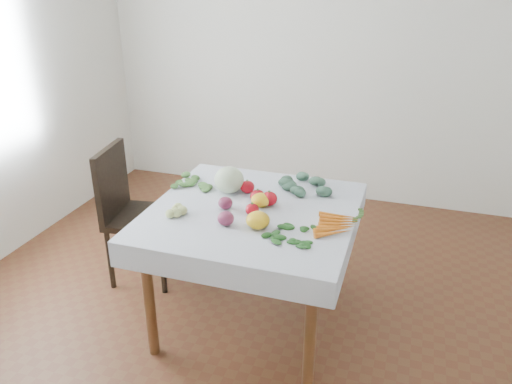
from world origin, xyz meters
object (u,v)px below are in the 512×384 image
(heirloom_back, at_px, (261,200))
(carrot_bunch, at_px, (337,224))
(chair, at_px, (129,205))
(table, at_px, (253,226))
(cabbage, at_px, (229,180))

(heirloom_back, height_order, carrot_bunch, heirloom_back)
(chair, relative_size, carrot_bunch, 3.18)
(heirloom_back, bearing_deg, chair, 169.72)
(table, distance_m, chair, 0.98)
(heirloom_back, bearing_deg, table, -121.12)
(table, height_order, cabbage, cabbage)
(table, bearing_deg, cabbage, 138.75)
(chair, height_order, heirloom_back, chair)
(table, relative_size, carrot_bunch, 3.40)
(table, relative_size, heirloom_back, 9.19)
(chair, distance_m, cabbage, 0.80)
(carrot_bunch, bearing_deg, heirloom_back, 166.11)
(cabbage, relative_size, heirloom_back, 1.61)
(carrot_bunch, bearing_deg, cabbage, 160.73)
(table, height_order, chair, chair)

